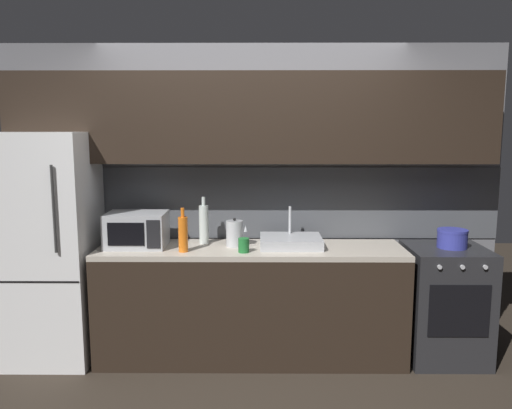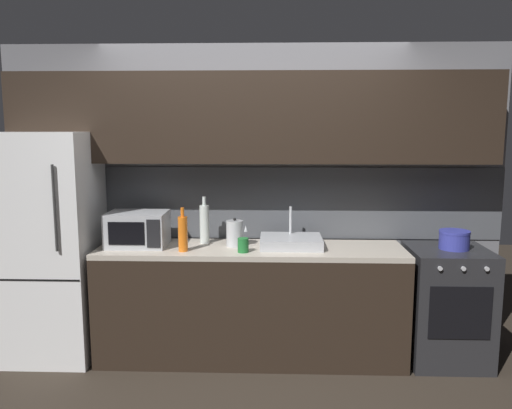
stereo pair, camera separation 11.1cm
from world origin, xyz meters
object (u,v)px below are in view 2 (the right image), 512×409
Objects in this scene: refrigerator at (53,246)px; cooking_pot at (454,240)px; kettle at (235,233)px; wine_bottle_orange at (183,233)px; oven_range at (446,305)px; microwave at (138,229)px; wine_bottle_clear at (204,224)px; mug_green at (243,245)px.

refrigerator is 7.76× the size of cooking_pot.
wine_bottle_orange reaches higher than kettle.
wine_bottle_orange reaches higher than oven_range.
microwave is 1.21× the size of wine_bottle_clear.
microwave is at bearing 179.57° from cooking_pot.
refrigerator is at bearing -178.44° from kettle.
oven_range is 1.96× the size of microwave.
refrigerator is 1.99× the size of oven_range.
refrigerator reaches higher than mug_green.
wine_bottle_orange is (-0.38, -0.19, 0.04)m from kettle.
refrigerator is at bearing 172.21° from wine_bottle_orange.
refrigerator is 0.69m from microwave.
oven_range is at bearing 4.06° from wine_bottle_orange.
microwave reaches higher than oven_range.
refrigerator reaches higher than kettle.
microwave is 1.37× the size of wine_bottle_orange.
cooking_pot is (1.95, -0.14, -0.09)m from wine_bottle_clear.
microwave is 0.42m from wine_bottle_orange.
wine_bottle_clear is 0.31m from wine_bottle_orange.
microwave reaches higher than kettle.
kettle is 0.60× the size of wine_bottle_clear.
wine_bottle_clear reaches higher than microwave.
cooking_pot is (2.08, 0.15, -0.07)m from wine_bottle_orange.
oven_range is 2.69× the size of wine_bottle_orange.
wine_bottle_clear reaches higher than wine_bottle_orange.
mug_green is at bearing -2.25° from wine_bottle_orange.
wine_bottle_clear reaches higher than kettle.
wine_bottle_clear reaches higher than oven_range.
microwave is 1.99× the size of cooking_pot.
kettle reaches higher than mug_green.
refrigerator is 7.91× the size of kettle.
mug_green is 1.63m from cooking_pot.
wine_bottle_orange is (0.39, -0.16, 0.00)m from microwave.
microwave is 0.77m from kettle.
wine_bottle_clear is at bearing 175.91° from oven_range.
refrigerator is 3.14m from cooking_pot.
mug_green is (0.33, -0.30, -0.11)m from wine_bottle_clear.
wine_bottle_orange is (-2.04, -0.14, 0.59)m from oven_range.
cooking_pot is at bearing -0.43° from microwave.
mug_green is (0.84, -0.18, -0.08)m from microwave.
kettle is at bearing 26.10° from wine_bottle_orange.
cooking_pot is (1.62, 0.16, 0.02)m from mug_green.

